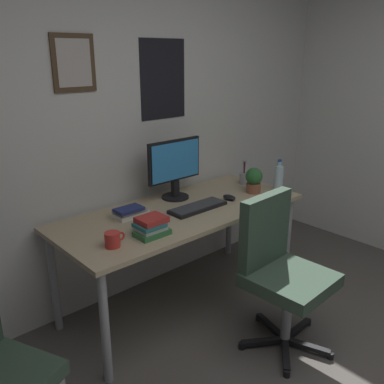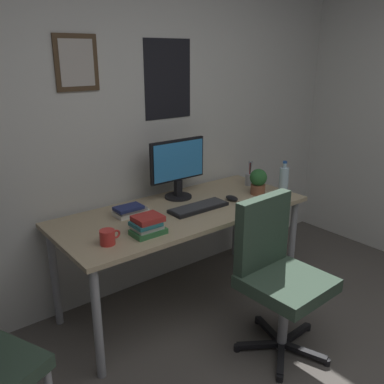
{
  "view_description": "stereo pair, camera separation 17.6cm",
  "coord_description": "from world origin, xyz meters",
  "px_view_note": "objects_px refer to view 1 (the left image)",
  "views": [
    {
      "loc": [
        -1.57,
        -0.32,
        1.75
      ],
      "look_at": [
        0.16,
        1.6,
        0.88
      ],
      "focal_mm": 38.78,
      "sensor_mm": 36.0,
      "label": 1
    },
    {
      "loc": [
        -1.44,
        -0.43,
        1.75
      ],
      "look_at": [
        0.16,
        1.6,
        0.88
      ],
      "focal_mm": 38.78,
      "sensor_mm": 36.0,
      "label": 2
    }
  ],
  "objects_px": {
    "coffee_mug_near": "(113,239)",
    "book_stack_left": "(130,212)",
    "office_chair": "(280,265)",
    "water_bottle": "(279,178)",
    "computer_mouse": "(229,197)",
    "potted_plant": "(254,179)",
    "keyboard": "(198,207)",
    "pen_cup": "(244,178)",
    "book_stack_right": "(151,227)",
    "monitor": "(175,167)"
  },
  "relations": [
    {
      "from": "coffee_mug_near",
      "to": "pen_cup",
      "type": "height_order",
      "value": "pen_cup"
    },
    {
      "from": "monitor",
      "to": "book_stack_right",
      "type": "bearing_deg",
      "value": -141.9
    },
    {
      "from": "computer_mouse",
      "to": "potted_plant",
      "type": "distance_m",
      "value": 0.27
    },
    {
      "from": "computer_mouse",
      "to": "potted_plant",
      "type": "bearing_deg",
      "value": -2.32
    },
    {
      "from": "monitor",
      "to": "pen_cup",
      "type": "xyz_separation_m",
      "value": [
        0.64,
        -0.11,
        -0.19
      ]
    },
    {
      "from": "computer_mouse",
      "to": "water_bottle",
      "type": "relative_size",
      "value": 0.44
    },
    {
      "from": "office_chair",
      "to": "pen_cup",
      "type": "height_order",
      "value": "office_chair"
    },
    {
      "from": "office_chair",
      "to": "monitor",
      "type": "height_order",
      "value": "monitor"
    },
    {
      "from": "office_chair",
      "to": "book_stack_left",
      "type": "relative_size",
      "value": 4.21
    },
    {
      "from": "office_chair",
      "to": "book_stack_right",
      "type": "height_order",
      "value": "office_chair"
    },
    {
      "from": "keyboard",
      "to": "book_stack_right",
      "type": "relative_size",
      "value": 2.17
    },
    {
      "from": "office_chair",
      "to": "computer_mouse",
      "type": "relative_size",
      "value": 8.64
    },
    {
      "from": "book_stack_left",
      "to": "coffee_mug_near",
      "type": "bearing_deg",
      "value": -136.17
    },
    {
      "from": "book_stack_right",
      "to": "computer_mouse",
      "type": "bearing_deg",
      "value": 8.44
    },
    {
      "from": "office_chair",
      "to": "water_bottle",
      "type": "bearing_deg",
      "value": 38.42
    },
    {
      "from": "water_bottle",
      "to": "keyboard",
      "type": "bearing_deg",
      "value": 169.31
    },
    {
      "from": "water_bottle",
      "to": "pen_cup",
      "type": "height_order",
      "value": "water_bottle"
    },
    {
      "from": "computer_mouse",
      "to": "monitor",
      "type": "bearing_deg",
      "value": 131.83
    },
    {
      "from": "office_chair",
      "to": "book_stack_left",
      "type": "distance_m",
      "value": 1.01
    },
    {
      "from": "office_chair",
      "to": "keyboard",
      "type": "bearing_deg",
      "value": 96.59
    },
    {
      "from": "computer_mouse",
      "to": "pen_cup",
      "type": "relative_size",
      "value": 0.55
    },
    {
      "from": "keyboard",
      "to": "coffee_mug_near",
      "type": "xyz_separation_m",
      "value": [
        -0.75,
        -0.11,
        0.03
      ]
    },
    {
      "from": "office_chair",
      "to": "water_bottle",
      "type": "distance_m",
      "value": 0.88
    },
    {
      "from": "computer_mouse",
      "to": "water_bottle",
      "type": "xyz_separation_m",
      "value": [
        0.42,
        -0.12,
        0.09
      ]
    },
    {
      "from": "water_bottle",
      "to": "pen_cup",
      "type": "relative_size",
      "value": 1.26
    },
    {
      "from": "monitor",
      "to": "water_bottle",
      "type": "xyz_separation_m",
      "value": [
        0.69,
        -0.42,
        -0.13
      ]
    },
    {
      "from": "coffee_mug_near",
      "to": "potted_plant",
      "type": "xyz_separation_m",
      "value": [
        1.3,
        0.09,
        0.06
      ]
    },
    {
      "from": "book_stack_right",
      "to": "coffee_mug_near",
      "type": "bearing_deg",
      "value": 175.14
    },
    {
      "from": "monitor",
      "to": "water_bottle",
      "type": "distance_m",
      "value": 0.82
    },
    {
      "from": "keyboard",
      "to": "pen_cup",
      "type": "bearing_deg",
      "value": 14.21
    },
    {
      "from": "computer_mouse",
      "to": "water_bottle",
      "type": "height_order",
      "value": "water_bottle"
    },
    {
      "from": "pen_cup",
      "to": "office_chair",
      "type": "bearing_deg",
      "value": -126.01
    },
    {
      "from": "keyboard",
      "to": "computer_mouse",
      "type": "distance_m",
      "value": 0.3
    },
    {
      "from": "office_chair",
      "to": "water_bottle",
      "type": "height_order",
      "value": "water_bottle"
    },
    {
      "from": "water_bottle",
      "to": "coffee_mug_near",
      "type": "bearing_deg",
      "value": 179.09
    },
    {
      "from": "monitor",
      "to": "potted_plant",
      "type": "height_order",
      "value": "monitor"
    },
    {
      "from": "office_chair",
      "to": "computer_mouse",
      "type": "height_order",
      "value": "office_chair"
    },
    {
      "from": "pen_cup",
      "to": "book_stack_right",
      "type": "bearing_deg",
      "value": -165.42
    },
    {
      "from": "monitor",
      "to": "computer_mouse",
      "type": "relative_size",
      "value": 4.18
    },
    {
      "from": "computer_mouse",
      "to": "water_bottle",
      "type": "bearing_deg",
      "value": -15.95
    },
    {
      "from": "coffee_mug_near",
      "to": "book_stack_right",
      "type": "bearing_deg",
      "value": -4.86
    },
    {
      "from": "water_bottle",
      "to": "book_stack_right",
      "type": "bearing_deg",
      "value": 179.9
    },
    {
      "from": "monitor",
      "to": "pen_cup",
      "type": "height_order",
      "value": "monitor"
    },
    {
      "from": "office_chair",
      "to": "book_stack_right",
      "type": "xyz_separation_m",
      "value": [
        -0.57,
        0.51,
        0.26
      ]
    },
    {
      "from": "pen_cup",
      "to": "book_stack_right",
      "type": "relative_size",
      "value": 1.01
    },
    {
      "from": "coffee_mug_near",
      "to": "book_stack_left",
      "type": "bearing_deg",
      "value": 43.83
    },
    {
      "from": "computer_mouse",
      "to": "book_stack_left",
      "type": "xyz_separation_m",
      "value": [
        -0.72,
        0.21,
        0.02
      ]
    },
    {
      "from": "monitor",
      "to": "computer_mouse",
      "type": "xyz_separation_m",
      "value": [
        0.27,
        -0.3,
        -0.22
      ]
    },
    {
      "from": "coffee_mug_near",
      "to": "book_stack_right",
      "type": "height_order",
      "value": "book_stack_right"
    },
    {
      "from": "water_bottle",
      "to": "potted_plant",
      "type": "relative_size",
      "value": 1.29
    }
  ]
}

